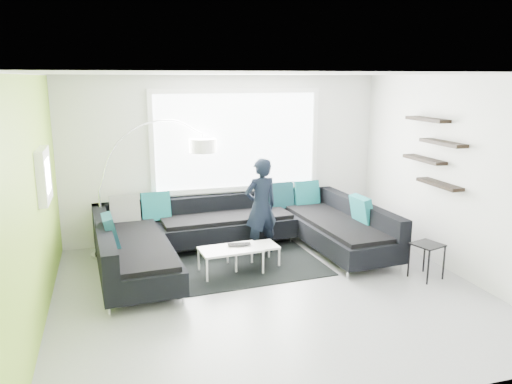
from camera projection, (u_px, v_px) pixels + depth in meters
ground at (270, 292)px, 6.57m from camera, size 5.50×5.50×0.00m
room_shell at (269, 153)px, 6.36m from camera, size 5.54×5.04×2.82m
sectional_sofa at (242, 235)px, 7.61m from camera, size 4.38×2.87×0.91m
rug at (243, 265)px, 7.50m from camera, size 2.42×1.82×0.01m
coffee_table at (242, 257)px, 7.32m from camera, size 1.17×0.74×0.37m
arc_lamp at (99, 191)px, 7.66m from camera, size 2.04×0.89×2.11m
side_table at (426, 261)px, 6.97m from camera, size 0.46×0.46×0.50m
person at (261, 206)px, 7.86m from camera, size 0.72×0.61×1.54m
laptop at (240, 246)px, 7.21m from camera, size 0.39×0.31×0.03m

